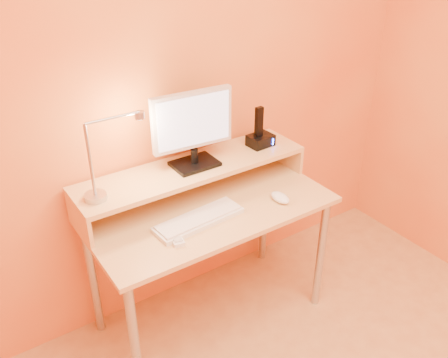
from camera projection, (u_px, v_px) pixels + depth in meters
wall_back at (172, 84)px, 2.32m from camera, size 3.00×0.04×2.50m
desk_leg_fl at (135, 344)px, 2.09m from camera, size 0.04×0.04×0.69m
desk_leg_fr at (321, 254)px, 2.62m from camera, size 0.04×0.04×0.69m
desk_leg_bl at (93, 279)px, 2.45m from camera, size 0.04×0.04×0.69m
desk_leg_br at (264, 212)px, 2.98m from camera, size 0.04×0.04×0.69m
desk_lower at (210, 209)px, 2.35m from camera, size 1.20×0.60×0.02m
shelf_riser_left at (79, 219)px, 2.14m from camera, size 0.02×0.30×0.14m
shelf_riser_right at (284, 153)px, 2.71m from camera, size 0.02×0.30×0.14m
desk_shelf at (193, 168)px, 2.38m from camera, size 1.20×0.30×0.02m
monitor_foot at (195, 164)px, 2.38m from camera, size 0.22×0.16×0.02m
monitor_neck at (194, 156)px, 2.36m from camera, size 0.04×0.04×0.07m
monitor_panel at (192, 120)px, 2.27m from camera, size 0.41×0.07×0.28m
monitor_back at (190, 118)px, 2.29m from camera, size 0.37×0.04×0.24m
monitor_screen at (194, 121)px, 2.26m from camera, size 0.37×0.03×0.24m
lamp_base at (96, 197)px, 2.10m from camera, size 0.10×0.10×0.02m
lamp_post at (90, 161)px, 2.01m from camera, size 0.01×0.01×0.33m
lamp_arm at (113, 118)px, 1.99m from camera, size 0.24×0.01×0.01m
lamp_head at (139, 115)px, 2.06m from camera, size 0.04×0.04×0.03m
lamp_bulb at (140, 118)px, 2.06m from camera, size 0.03×0.03×0.00m
phone_dock at (260, 140)px, 2.57m from camera, size 0.14×0.11×0.06m
phone_handset at (259, 122)px, 2.50m from camera, size 0.04×0.03×0.16m
phone_led at (273, 142)px, 2.55m from camera, size 0.01×0.00×0.04m
keyboard at (199, 220)px, 2.23m from camera, size 0.45×0.17×0.02m
mouse at (280, 198)px, 2.39m from camera, size 0.07×0.12×0.04m
remote_control at (174, 234)px, 2.14m from camera, size 0.08×0.19×0.02m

